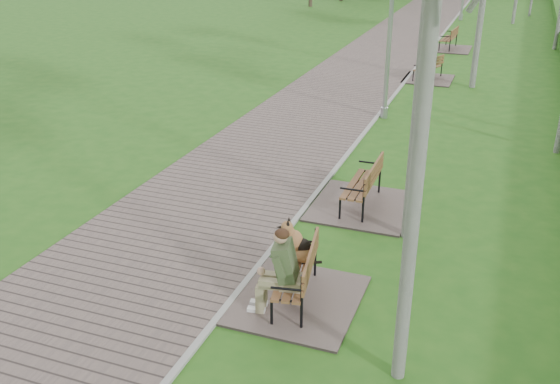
{
  "coord_description": "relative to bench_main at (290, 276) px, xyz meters",
  "views": [
    {
      "loc": [
        3.33,
        -2.18,
        5.1
      ],
      "look_at": [
        0.12,
        6.37,
        1.07
      ],
      "focal_mm": 40.0,
      "sensor_mm": 36.0,
      "label": 1
    }
  ],
  "objects": [
    {
      "name": "bench_main",
      "position": [
        0.0,
        0.0,
        0.0
      ],
      "size": [
        1.74,
        1.94,
        1.52
      ],
      "color": "#635550",
      "rests_on": "ground"
    },
    {
      "name": "lamp_post_second",
      "position": [
        -0.61,
        9.4,
        1.99
      ],
      "size": [
        0.2,
        0.2,
        5.16
      ],
      "color": "#9EA1A6",
      "rests_on": "ground"
    },
    {
      "name": "bench_third",
      "position": [
        -0.15,
        14.31,
        -0.25
      ],
      "size": [
        1.6,
        1.78,
        0.98
      ],
      "color": "#635550",
      "rests_on": "ground"
    },
    {
      "name": "kerb",
      "position": [
        -0.79,
        16.49,
        -0.4
      ],
      "size": [
        0.1,
        67.0,
        0.05
      ],
      "primitive_type": "cube",
      "color": "#999993",
      "rests_on": "ground"
    },
    {
      "name": "bench_second",
      "position": [
        0.17,
        3.51,
        -0.22
      ],
      "size": [
        1.83,
        2.03,
        1.12
      ],
      "color": "#635550",
      "rests_on": "ground"
    },
    {
      "name": "bench_far",
      "position": [
        -0.15,
        20.02,
        -0.22
      ],
      "size": [
        1.79,
        1.99,
        1.1
      ],
      "color": "#635550",
      "rests_on": "ground"
    },
    {
      "name": "walkway",
      "position": [
        -2.54,
        16.49,
        -0.4
      ],
      "size": [
        3.5,
        67.0,
        0.04
      ],
      "primitive_type": "cube",
      "color": "#635550",
      "rests_on": "ground"
    }
  ]
}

